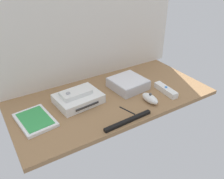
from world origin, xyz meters
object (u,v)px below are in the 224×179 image
at_px(game_case, 35,120).
at_px(sensor_bar, 128,121).
at_px(game_console, 78,99).
at_px(mini_computer, 128,83).
at_px(stylus_pen, 127,110).
at_px(remote_classic_pad, 76,93).
at_px(remote_nunchuk, 150,98).
at_px(remote_wand, 166,90).

distance_m(game_case, sensor_bar, 0.40).
relative_size(game_console, mini_computer, 1.22).
xyz_separation_m(game_console, stylus_pen, (0.16, -0.18, -0.02)).
xyz_separation_m(mini_computer, remote_classic_pad, (-0.29, 0.01, 0.03)).
bearing_deg(game_console, remote_classic_pad, 136.81).
relative_size(remote_classic_pad, stylus_pen, 1.67).
xyz_separation_m(sensor_bar, stylus_pen, (0.04, 0.07, -0.00)).
bearing_deg(remote_classic_pad, stylus_pen, -52.50).
xyz_separation_m(mini_computer, stylus_pen, (-0.12, -0.17, -0.02)).
bearing_deg(remote_nunchuk, sensor_bar, -160.56).
bearing_deg(remote_classic_pad, mini_computer, -7.30).
bearing_deg(stylus_pen, sensor_bar, -122.16).
xyz_separation_m(remote_nunchuk, remote_classic_pad, (-0.30, 0.18, 0.03)).
height_order(game_console, remote_wand, game_console).
bearing_deg(mini_computer, remote_nunchuk, -86.54).
distance_m(mini_computer, sensor_bar, 0.30).
bearing_deg(sensor_bar, game_case, 145.09).
distance_m(game_console, game_case, 0.23).
distance_m(mini_computer, game_case, 0.51).
xyz_separation_m(remote_wand, stylus_pen, (-0.26, -0.03, -0.01)).
height_order(remote_wand, stylus_pen, remote_wand).
bearing_deg(mini_computer, game_case, -176.79).
height_order(remote_wand, remote_classic_pad, remote_classic_pad).
xyz_separation_m(game_console, sensor_bar, (0.12, -0.25, -0.01)).
relative_size(mini_computer, game_case, 0.90).
relative_size(game_case, sensor_bar, 0.85).
xyz_separation_m(remote_classic_pad, stylus_pen, (0.17, -0.19, -0.05)).
relative_size(sensor_bar, stylus_pen, 2.67).
xyz_separation_m(remote_nunchuk, stylus_pen, (-0.13, -0.00, -0.02)).
distance_m(game_console, remote_nunchuk, 0.34).
height_order(game_case, stylus_pen, game_case).
height_order(game_console, mini_computer, mini_computer).
bearing_deg(remote_wand, game_console, 163.08).
height_order(game_console, sensor_bar, game_console).
bearing_deg(game_console, stylus_pen, -53.63).
bearing_deg(game_case, mini_computer, -3.12).
relative_size(game_case, stylus_pen, 2.26).
xyz_separation_m(mini_computer, game_case, (-0.51, -0.03, -0.02)).
height_order(remote_nunchuk, remote_classic_pad, remote_classic_pad).
bearing_deg(remote_wand, remote_nunchuk, -165.31).
height_order(game_console, remote_classic_pad, remote_classic_pad).
relative_size(game_console, game_case, 1.10).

